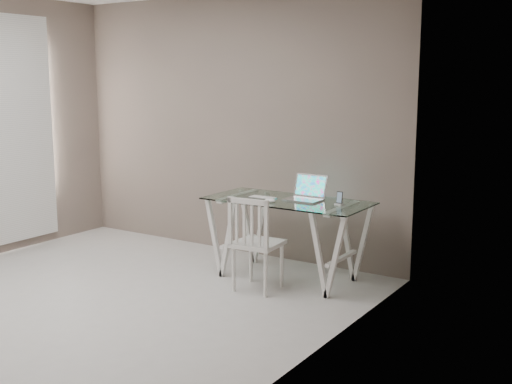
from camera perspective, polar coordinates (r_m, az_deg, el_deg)
room at (r=5.17m, az=-17.29°, el=8.26°), size 4.50×4.52×2.71m
desk at (r=5.93m, az=2.80°, el=-4.16°), size 1.50×0.70×0.75m
chair at (r=5.55m, az=-0.17°, el=-4.24°), size 0.42×0.42×0.85m
laptop at (r=5.88m, az=4.50°, el=-0.16°), size 0.32×0.29×0.22m
keyboard at (r=5.95m, az=0.59°, el=-0.49°), size 0.26×0.11×0.01m
mouse at (r=5.74m, az=1.27°, el=-0.75°), size 0.10×0.06×0.03m
phone_dock at (r=5.66m, az=7.40°, el=-0.83°), size 0.06×0.06×0.12m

